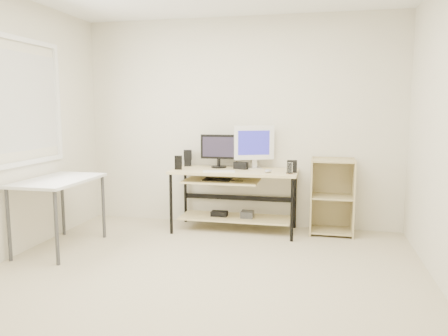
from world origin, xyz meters
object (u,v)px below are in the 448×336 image
side_table (58,186)px  audio_controller (178,162)px  black_monitor (219,149)px  white_imac (254,144)px  shelf_unit (332,196)px  desk (232,187)px

side_table → audio_controller: (1.01, 0.95, 0.16)m
black_monitor → audio_controller: (-0.44, -0.26, -0.15)m
black_monitor → audio_controller: 0.53m
black_monitor → white_imac: 0.45m
shelf_unit → black_monitor: black_monitor is taller
audio_controller → side_table: bearing=-148.5°
side_table → white_imac: size_ratio=1.90×
desk → audio_controller: 0.72m
audio_controller → desk: bearing=-2.2°
white_imac → side_table: bearing=-170.5°
white_imac → audio_controller: 0.95m
audio_controller → black_monitor: bearing=18.8°
desk → shelf_unit: size_ratio=1.67×
black_monitor → desk: bearing=-37.1°
audio_controller → white_imac: bearing=5.0°
white_imac → audio_controller: bearing=173.5°
white_imac → audio_controller: size_ratio=3.09×
side_table → black_monitor: (1.45, 1.21, 0.32)m
desk → black_monitor: 0.52m
desk → white_imac: white_imac is taller
shelf_unit → black_monitor: size_ratio=2.00×
black_monitor → side_table: bearing=-140.8°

